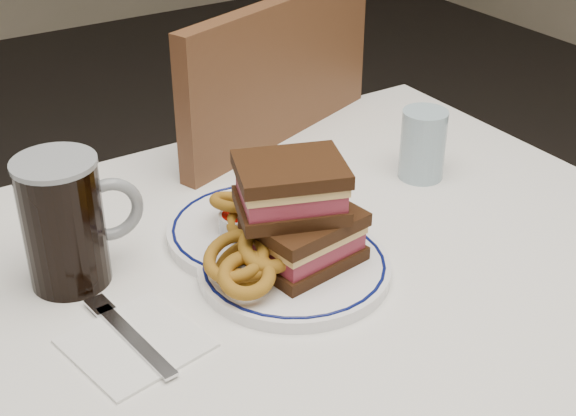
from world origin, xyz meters
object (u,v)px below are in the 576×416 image
beer_mug (66,221)px  chair_far (229,220)px  main_plate (294,267)px  far_plate (259,230)px  reuben_sandwich (298,213)px

beer_mug → chair_far: bearing=40.3°
main_plate → far_plate: bearing=85.3°
reuben_sandwich → far_plate: size_ratio=0.64×
far_plate → reuben_sandwich: bearing=-89.7°
far_plate → chair_far: bearing=68.0°
chair_far → main_plate: 0.55m
chair_far → main_plate: bearing=-108.6°
reuben_sandwich → beer_mug: (-0.25, 0.13, 0.00)m
chair_far → far_plate: chair_far is taller
chair_far → far_plate: (-0.15, -0.38, 0.22)m
chair_far → main_plate: (-0.16, -0.48, 0.22)m
chair_far → far_plate: bearing=-112.0°
main_plate → beer_mug: 0.29m
chair_far → reuben_sandwich: chair_far is taller
reuben_sandwich → far_plate: reuben_sandwich is taller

